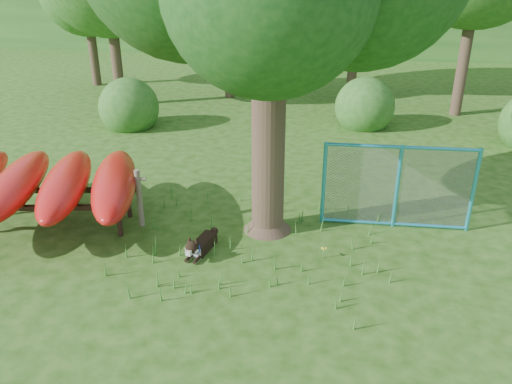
# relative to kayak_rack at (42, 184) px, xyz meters

# --- Properties ---
(ground) EXTENTS (80.00, 80.00, 0.00)m
(ground) POSITION_rel_kayak_rack_xyz_m (3.73, -1.08, -0.87)
(ground) COLOR #1D450D
(ground) RESTS_ON ground
(wooden_post) EXTENTS (0.31, 0.12, 1.12)m
(wooden_post) POSITION_rel_kayak_rack_xyz_m (1.69, 0.38, -0.28)
(wooden_post) COLOR #675D4D
(wooden_post) RESTS_ON ground
(kayak_rack) EXTENTS (4.38, 3.91, 1.14)m
(kayak_rack) POSITION_rel_kayak_rack_xyz_m (0.00, 0.00, 0.00)
(kayak_rack) COLOR black
(kayak_rack) RESTS_ON ground
(husky_dog) EXTENTS (0.36, 0.97, 0.44)m
(husky_dog) POSITION_rel_kayak_rack_xyz_m (3.07, -0.38, -0.72)
(husky_dog) COLOR black
(husky_dog) RESTS_ON ground
(fence_section) EXTENTS (2.72, 0.26, 2.65)m
(fence_section) POSITION_rel_kayak_rack_xyz_m (6.31, 1.30, -0.07)
(fence_section) COLOR #289CBB
(fence_section) RESTS_ON ground
(wildflower_clump) EXTENTS (0.10, 0.10, 0.21)m
(wildflower_clump) POSITION_rel_kayak_rack_xyz_m (5.12, -0.12, -0.70)
(wildflower_clump) COLOR #3C802A
(wildflower_clump) RESTS_ON ground
(shrub_left) EXTENTS (1.80, 1.80, 1.80)m
(shrub_left) POSITION_rel_kayak_rack_xyz_m (-1.27, 6.42, -0.87)
(shrub_left) COLOR #255B1D
(shrub_left) RESTS_ON ground
(shrub_mid) EXTENTS (1.80, 1.80, 1.80)m
(shrub_mid) POSITION_rel_kayak_rack_xyz_m (5.73, 7.92, -0.87)
(shrub_mid) COLOR #255B1D
(shrub_mid) RESTS_ON ground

